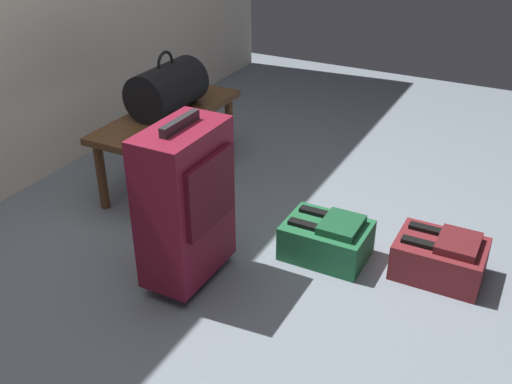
# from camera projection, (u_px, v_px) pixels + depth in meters

# --- Properties ---
(ground_plane) EXTENTS (6.60, 6.60, 0.00)m
(ground_plane) POSITION_uv_depth(u_px,v_px,m) (242.00, 296.00, 2.52)
(ground_plane) COLOR slate
(bench) EXTENTS (1.00, 0.36, 0.41)m
(bench) POSITION_uv_depth(u_px,v_px,m) (169.00, 123.00, 3.30)
(bench) COLOR brown
(bench) RESTS_ON ground
(duffel_bag_black) EXTENTS (0.44, 0.26, 0.34)m
(duffel_bag_black) POSITION_uv_depth(u_px,v_px,m) (167.00, 89.00, 3.21)
(duffel_bag_black) COLOR black
(duffel_bag_black) RESTS_ON bench
(cell_phone) EXTENTS (0.07, 0.14, 0.01)m
(cell_phone) POSITION_uv_depth(u_px,v_px,m) (189.00, 94.00, 3.51)
(cell_phone) COLOR #191E4C
(cell_phone) RESTS_ON bench
(suitcase_upright_burgundy) EXTENTS (0.42, 0.26, 0.75)m
(suitcase_upright_burgundy) POSITION_uv_depth(u_px,v_px,m) (186.00, 202.00, 2.45)
(suitcase_upright_burgundy) COLOR maroon
(suitcase_upright_burgundy) RESTS_ON ground
(backpack_green) EXTENTS (0.28, 0.38, 0.21)m
(backpack_green) POSITION_uv_depth(u_px,v_px,m) (327.00, 239.00, 2.74)
(backpack_green) COLOR #1E6038
(backpack_green) RESTS_ON ground
(backpack_maroon) EXTENTS (0.28, 0.38, 0.21)m
(backpack_maroon) POSITION_uv_depth(u_px,v_px,m) (440.00, 257.00, 2.61)
(backpack_maroon) COLOR maroon
(backpack_maroon) RESTS_ON ground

